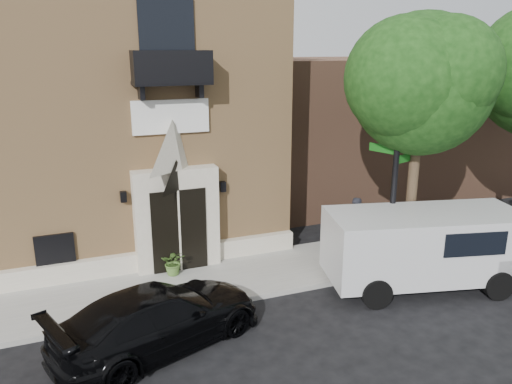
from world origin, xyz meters
The scene contains 12 objects.
ground centered at (0.00, 0.00, 0.00)m, with size 120.00×120.00×0.00m, color black.
sidewalk centered at (1.00, 1.50, 0.07)m, with size 42.00×3.00×0.15m, color gray.
church centered at (-2.99, 7.95, 4.63)m, with size 12.20×11.01×9.30m.
neighbour_building centered at (12.00, 9.00, 3.20)m, with size 18.00×8.00×6.40m, color brown.
street_tree_left centered at (6.03, 0.35, 5.87)m, with size 4.97×4.38×7.77m.
black_sedan centered at (-2.35, -1.22, 0.75)m, with size 2.10×5.16×1.50m, color black.
cargo_van centered at (5.69, -0.98, 1.29)m, with size 6.00×3.47×2.30m.
street_sign centered at (5.17, 0.27, 3.54)m, with size 1.28×1.02×6.75m.
fire_hydrant centered at (4.33, 0.60, 0.54)m, with size 0.45×0.36×0.79m.
dumpster centered at (5.34, 0.67, 0.76)m, with size 2.04×1.47×1.20m.
planter centered at (-1.27, 2.22, 0.55)m, with size 0.73×0.63×0.81m, color #4E7430.
pedestrian_near centered at (4.93, 1.96, 1.08)m, with size 0.68×0.45×1.87m, color black.
Camera 1 is at (-4.00, -11.80, 6.86)m, focal length 35.00 mm.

